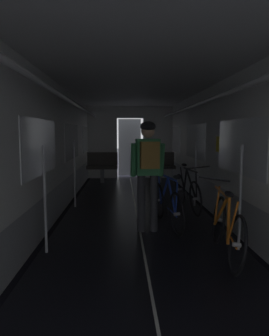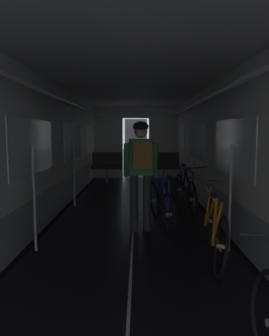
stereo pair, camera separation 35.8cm
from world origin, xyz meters
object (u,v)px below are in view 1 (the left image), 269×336
at_px(bench_seat_far_right, 159,164).
at_px(person_cyclist_aisle, 148,164).
at_px(bicycle_black, 187,191).
at_px(bicycle_orange, 226,227).
at_px(bench_seat_far_left, 102,164).
at_px(bicycle_blue_in_aisle, 167,204).

bearing_deg(bench_seat_far_right, person_cyclist_aisle, -98.60).
distance_m(bicycle_black, bicycle_orange, 2.48).
xyz_separation_m(bench_seat_far_left, person_cyclist_aisle, (1.02, -5.13, 0.50)).
height_order(bicycle_black, person_cyclist_aisle, person_cyclist_aisle).
bearing_deg(bicycle_orange, bench_seat_far_left, 107.21).
bearing_deg(bench_seat_far_left, bicycle_black, -62.53).
distance_m(person_cyclist_aisle, bicycle_blue_in_aisle, 0.81).
xyz_separation_m(bicycle_orange, person_cyclist_aisle, (-0.90, 1.08, 0.69)).
xyz_separation_m(bicycle_black, person_cyclist_aisle, (-0.91, -1.40, 0.69)).
bearing_deg(bicycle_blue_in_aisle, bench_seat_far_right, 84.91).
bearing_deg(bicycle_black, bicycle_blue_in_aisle, -116.71).
distance_m(bicycle_orange, bicycle_blue_in_aisle, 1.46).
xyz_separation_m(bicycle_orange, bicycle_blue_in_aisle, (-0.55, 1.35, 0.00)).
bearing_deg(bicycle_orange, bench_seat_far_right, 91.13).
xyz_separation_m(bench_seat_far_right, bicycle_blue_in_aisle, (-0.43, -4.86, -0.18)).
xyz_separation_m(bench_seat_far_left, bench_seat_far_right, (1.80, 0.00, 0.00)).
bearing_deg(person_cyclist_aisle, bicycle_blue_in_aisle, 38.15).
distance_m(bench_seat_far_right, bicycle_black, 3.73).
relative_size(bench_seat_far_left, bench_seat_far_right, 1.00).
height_order(person_cyclist_aisle, bicycle_blue_in_aisle, person_cyclist_aisle).
bearing_deg(person_cyclist_aisle, bicycle_orange, -50.21).
relative_size(bench_seat_far_right, bicycle_orange, 0.58).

